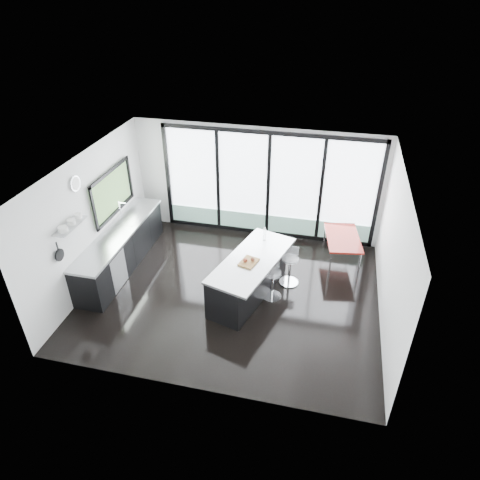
% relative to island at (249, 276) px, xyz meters
% --- Properties ---
extents(floor, '(6.00, 5.00, 0.00)m').
position_rel_island_xyz_m(floor, '(-0.34, -0.06, -0.46)').
color(floor, black).
rests_on(floor, ground).
extents(ceiling, '(6.00, 5.00, 0.00)m').
position_rel_island_xyz_m(ceiling, '(-0.34, -0.06, 2.34)').
color(ceiling, white).
rests_on(ceiling, wall_back).
extents(wall_back, '(6.00, 0.09, 2.80)m').
position_rel_island_xyz_m(wall_back, '(-0.07, 2.41, 0.81)').
color(wall_back, silver).
rests_on(wall_back, ground).
extents(wall_front, '(6.00, 0.00, 2.80)m').
position_rel_island_xyz_m(wall_front, '(-0.34, -2.56, 0.94)').
color(wall_front, silver).
rests_on(wall_front, ground).
extents(wall_left, '(0.26, 5.00, 2.80)m').
position_rel_island_xyz_m(wall_left, '(-3.31, 0.21, 1.10)').
color(wall_left, silver).
rests_on(wall_left, ground).
extents(wall_right, '(0.00, 5.00, 2.80)m').
position_rel_island_xyz_m(wall_right, '(2.66, -0.06, 0.94)').
color(wall_right, silver).
rests_on(wall_right, ground).
extents(counter_cabinets, '(0.69, 3.24, 1.36)m').
position_rel_island_xyz_m(counter_cabinets, '(-3.01, 0.34, 0.00)').
color(counter_cabinets, black).
rests_on(counter_cabinets, floor).
extents(island, '(1.52, 2.41, 1.19)m').
position_rel_island_xyz_m(island, '(0.00, 0.00, 0.00)').
color(island, black).
rests_on(island, floor).
extents(bar_stool_near, '(0.51, 0.51, 0.64)m').
position_rel_island_xyz_m(bar_stool_near, '(0.49, 0.00, -0.14)').
color(bar_stool_near, silver).
rests_on(bar_stool_near, floor).
extents(bar_stool_far, '(0.44, 0.44, 0.66)m').
position_rel_island_xyz_m(bar_stool_far, '(0.78, 0.55, -0.14)').
color(bar_stool_far, silver).
rests_on(bar_stool_far, floor).
extents(red_table, '(0.92, 1.37, 0.68)m').
position_rel_island_xyz_m(red_table, '(1.82, 1.61, -0.12)').
color(red_table, maroon).
rests_on(red_table, floor).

